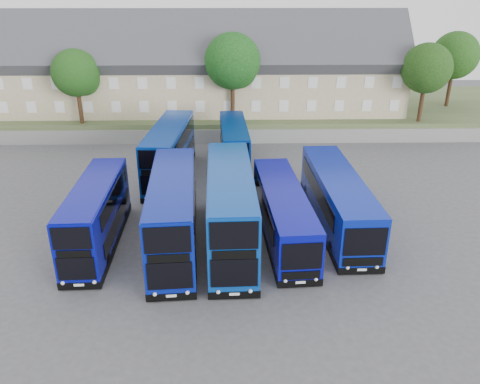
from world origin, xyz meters
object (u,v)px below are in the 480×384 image
dd_front_mid (174,214)px  tree_mid (234,63)px  dd_front_left (97,217)px  coach_east_a (283,214)px  tree_west (77,75)px  tree_east (427,70)px  tree_far (456,57)px

dd_front_mid → tree_mid: tree_mid is taller
dd_front_left → coach_east_a: size_ratio=0.84×
dd_front_mid → tree_west: 26.10m
tree_mid → tree_east: tree_mid is taller
dd_front_left → tree_mid: bearing=66.9°
coach_east_a → tree_mid: tree_mid is taller
dd_front_mid → tree_mid: bearing=76.3°
tree_west → tree_far: tree_far is taller
dd_front_left → dd_front_mid: dd_front_mid is taller
dd_front_left → tree_east: size_ratio=1.27×
tree_far → dd_front_left: bearing=-140.0°
dd_front_left → tree_west: 23.94m
tree_west → tree_far: 42.58m
dd_front_left → tree_west: (-7.12, 22.29, 5.05)m
dd_front_left → tree_east: tree_east is taller
dd_front_left → tree_far: (34.88, 29.30, 5.73)m
coach_east_a → tree_mid: (-3.02, 21.88, 6.44)m
coach_east_a → tree_west: (-19.02, 21.38, 5.43)m
tree_west → tree_east: size_ratio=0.94×
tree_west → tree_far: size_ratio=0.88×
coach_east_a → tree_east: 27.91m
tree_west → tree_east: (36.00, 0.00, 0.34)m
dd_front_left → tree_east: 36.88m
tree_west → coach_east_a: bearing=-48.4°
dd_front_mid → coach_east_a: (6.99, 1.29, -0.67)m
dd_front_mid → coach_east_a: bearing=6.4°
dd_front_left → coach_east_a: bearing=2.6°
tree_east → dd_front_mid: bearing=-136.6°
dd_front_left → coach_east_a: 11.94m
tree_mid → tree_far: 26.80m
coach_east_a → tree_west: size_ratio=1.60×
dd_front_mid → coach_east_a: dd_front_mid is taller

